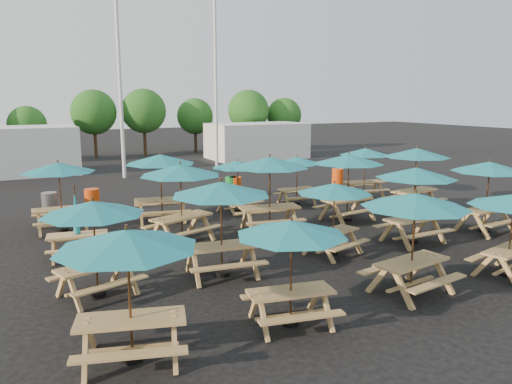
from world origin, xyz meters
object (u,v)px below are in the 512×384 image
picnic_unit_15 (297,163)px  picnic_unit_8 (415,205)px  picnic_unit_0 (127,245)px  picnic_unit_18 (417,155)px  picnic_unit_7 (160,162)px  waste_bin_0 (50,205)px  picnic_unit_11 (238,167)px  waste_bin_2 (232,187)px  waste_bin_3 (235,187)px  picnic_unit_14 (349,162)px  picnic_unit_19 (365,154)px  picnic_unit_13 (416,176)px  picnic_unit_6 (180,173)px  picnic_unit_9 (334,192)px  picnic_unit_10 (270,166)px  picnic_unit_17 (489,170)px  picnic_unit_1 (93,212)px  picnic_unit_2 (77,228)px  waste_bin_4 (338,178)px  waste_bin_1 (92,200)px  picnic_unit_3 (58,170)px  picnic_unit_5 (221,193)px  picnic_unit_4 (292,233)px

picnic_unit_15 → picnic_unit_8: bearing=-103.3°
picnic_unit_0 → picnic_unit_18: 14.36m
picnic_unit_7 → waste_bin_0: picnic_unit_7 is taller
picnic_unit_11 → picnic_unit_18: size_ratio=0.87×
waste_bin_2 → waste_bin_3: (0.15, -0.07, 0.00)m
picnic_unit_15 → picnic_unit_18: 4.79m
picnic_unit_14 → picnic_unit_19: size_ratio=1.05×
picnic_unit_8 → picnic_unit_13: picnic_unit_13 is taller
picnic_unit_6 → picnic_unit_9: size_ratio=1.20×
waste_bin_0 → picnic_unit_9: bearing=-52.0°
picnic_unit_13 → picnic_unit_15: 6.61m
picnic_unit_0 → picnic_unit_10: picnic_unit_10 is taller
picnic_unit_6 → picnic_unit_17: 10.11m
picnic_unit_1 → picnic_unit_11: 9.11m
picnic_unit_14 → waste_bin_0: size_ratio=3.03×
picnic_unit_0 → picnic_unit_17: bearing=29.5°
picnic_unit_2 → picnic_unit_7: 4.75m
picnic_unit_11 → picnic_unit_14: 4.36m
waste_bin_4 → picnic_unit_10: bearing=-140.3°
picnic_unit_0 → waste_bin_3: (7.60, 12.29, -1.60)m
picnic_unit_19 → waste_bin_4: size_ratio=2.87×
waste_bin_1 → waste_bin_4: size_ratio=1.00×
picnic_unit_7 → waste_bin_2: bearing=47.7°
picnic_unit_7 → waste_bin_3: 5.43m
picnic_unit_3 → picnic_unit_5: bearing=-62.4°
picnic_unit_11 → picnic_unit_15: 2.83m
picnic_unit_14 → picnic_unit_13: bearing=-95.8°
picnic_unit_1 → picnic_unit_6: size_ratio=0.89×
picnic_unit_9 → picnic_unit_15: (2.74, 6.44, -0.07)m
picnic_unit_8 → picnic_unit_14: bearing=56.0°
picnic_unit_8 → waste_bin_4: (6.92, 12.29, -1.63)m
picnic_unit_19 → waste_bin_3: bearing=161.2°
picnic_unit_9 → waste_bin_2: (0.89, 9.06, -1.38)m
picnic_unit_3 → waste_bin_3: (7.69, 2.69, -1.61)m
waste_bin_3 → picnic_unit_15: bearing=-56.3°
picnic_unit_18 → waste_bin_2: picnic_unit_18 is taller
picnic_unit_6 → picnic_unit_14: size_ratio=1.14×
picnic_unit_4 → picnic_unit_14: 9.01m
picnic_unit_3 → waste_bin_3: bearing=21.2°
picnic_unit_15 → picnic_unit_18: picnic_unit_18 is taller
waste_bin_0 → waste_bin_2: (7.72, 0.30, 0.00)m
picnic_unit_9 → waste_bin_1: bearing=104.4°
picnic_unit_10 → picnic_unit_11: (0.30, 3.18, -0.45)m
picnic_unit_18 → picnic_unit_14: bearing=172.8°
picnic_unit_1 → picnic_unit_4: bearing=-62.7°
picnic_unit_1 → waste_bin_3: (7.63, 9.09, -1.50)m
picnic_unit_1 → picnic_unit_15: picnic_unit_1 is taller
picnic_unit_19 → waste_bin_4: picnic_unit_19 is taller
picnic_unit_4 → picnic_unit_10: bearing=75.0°
picnic_unit_13 → waste_bin_1: 12.27m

